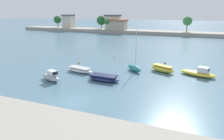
{
  "coord_description": "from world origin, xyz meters",
  "views": [
    {
      "loc": [
        11.91,
        -18.5,
        10.17
      ],
      "look_at": [
        0.62,
        10.45,
        0.96
      ],
      "focal_mm": 32.72,
      "sensor_mm": 36.0,
      "label": 1
    }
  ],
  "objects_px": {
    "moored_boat_3": "(134,68)",
    "moored_boat_0": "(51,77)",
    "moored_boat_4": "(162,69)",
    "mooring_buoy_2": "(114,57)",
    "moored_boat_1": "(80,70)",
    "mooring_buoy_0": "(165,63)",
    "mooring_buoy_1": "(72,65)",
    "mooring_buoy_3": "(79,62)",
    "moored_boat_5": "(199,73)",
    "moored_boat_2": "(104,78)"
  },
  "relations": [
    {
      "from": "mooring_buoy_2",
      "to": "moored_boat_3",
      "type": "bearing_deg",
      "value": -50.67
    },
    {
      "from": "moored_boat_1",
      "to": "mooring_buoy_2",
      "type": "xyz_separation_m",
      "value": [
        1.57,
        12.24,
        -0.28
      ]
    },
    {
      "from": "mooring_buoy_1",
      "to": "mooring_buoy_3",
      "type": "relative_size",
      "value": 0.66
    },
    {
      "from": "moored_boat_0",
      "to": "mooring_buoy_0",
      "type": "relative_size",
      "value": 10.49
    },
    {
      "from": "moored_boat_1",
      "to": "mooring_buoy_0",
      "type": "bearing_deg",
      "value": 51.2
    },
    {
      "from": "moored_boat_3",
      "to": "mooring_buoy_3",
      "type": "relative_size",
      "value": 17.92
    },
    {
      "from": "mooring_buoy_2",
      "to": "mooring_buoy_3",
      "type": "xyz_separation_m",
      "value": [
        -4.8,
        -6.92,
        0.07
      ]
    },
    {
      "from": "moored_boat_4",
      "to": "mooring_buoy_1",
      "type": "height_order",
      "value": "moored_boat_4"
    },
    {
      "from": "moored_boat_3",
      "to": "mooring_buoy_2",
      "type": "bearing_deg",
      "value": 169.1
    },
    {
      "from": "moored_boat_3",
      "to": "mooring_buoy_3",
      "type": "distance_m",
      "value": 11.74
    },
    {
      "from": "moored_boat_4",
      "to": "mooring_buoy_1",
      "type": "distance_m",
      "value": 16.53
    },
    {
      "from": "moored_boat_2",
      "to": "mooring_buoy_1",
      "type": "height_order",
      "value": "moored_boat_2"
    },
    {
      "from": "mooring_buoy_1",
      "to": "moored_boat_2",
      "type": "bearing_deg",
      "value": -31.41
    },
    {
      "from": "moored_boat_0",
      "to": "mooring_buoy_2",
      "type": "bearing_deg",
      "value": 101.46
    },
    {
      "from": "moored_boat_2",
      "to": "mooring_buoy_2",
      "type": "xyz_separation_m",
      "value": [
        -3.94,
        14.79,
        -0.3
      ]
    },
    {
      "from": "moored_boat_3",
      "to": "moored_boat_4",
      "type": "distance_m",
      "value": 4.75
    },
    {
      "from": "moored_boat_3",
      "to": "mooring_buoy_0",
      "type": "relative_size",
      "value": 18.16
    },
    {
      "from": "moored_boat_2",
      "to": "mooring_buoy_3",
      "type": "relative_size",
      "value": 12.57
    },
    {
      "from": "moored_boat_2",
      "to": "moored_boat_4",
      "type": "xyz_separation_m",
      "value": [
        7.45,
        7.79,
        0.13
      ]
    },
    {
      "from": "moored_boat_0",
      "to": "moored_boat_2",
      "type": "relative_size",
      "value": 0.82
    },
    {
      "from": "moored_boat_3",
      "to": "moored_boat_5",
      "type": "distance_m",
      "value": 10.33
    },
    {
      "from": "mooring_buoy_2",
      "to": "mooring_buoy_3",
      "type": "bearing_deg",
      "value": -124.73
    },
    {
      "from": "moored_boat_0",
      "to": "mooring_buoy_1",
      "type": "distance_m",
      "value": 8.36
    },
    {
      "from": "moored_boat_1",
      "to": "mooring_buoy_0",
      "type": "relative_size",
      "value": 13.43
    },
    {
      "from": "moored_boat_0",
      "to": "moored_boat_2",
      "type": "height_order",
      "value": "moored_boat_0"
    },
    {
      "from": "moored_boat_4",
      "to": "mooring_buoy_2",
      "type": "distance_m",
      "value": 13.38
    },
    {
      "from": "moored_boat_0",
      "to": "moored_boat_4",
      "type": "height_order",
      "value": "moored_boat_0"
    },
    {
      "from": "moored_boat_3",
      "to": "moored_boat_0",
      "type": "bearing_deg",
      "value": -98.36
    },
    {
      "from": "moored_boat_0",
      "to": "mooring_buoy_1",
      "type": "xyz_separation_m",
      "value": [
        -1.56,
        8.2,
        -0.49
      ]
    },
    {
      "from": "moored_boat_4",
      "to": "moored_boat_5",
      "type": "distance_m",
      "value": 5.73
    },
    {
      "from": "moored_boat_5",
      "to": "mooring_buoy_1",
      "type": "relative_size",
      "value": 22.38
    },
    {
      "from": "moored_boat_0",
      "to": "mooring_buoy_2",
      "type": "relative_size",
      "value": 15.78
    },
    {
      "from": "moored_boat_1",
      "to": "moored_boat_2",
      "type": "xyz_separation_m",
      "value": [
        5.52,
        -2.55,
        0.01
      ]
    },
    {
      "from": "moored_boat_5",
      "to": "moored_boat_1",
      "type": "bearing_deg",
      "value": -147.36
    },
    {
      "from": "mooring_buoy_0",
      "to": "moored_boat_1",
      "type": "bearing_deg",
      "value": -140.34
    },
    {
      "from": "moored_boat_5",
      "to": "mooring_buoy_3",
      "type": "xyz_separation_m",
      "value": [
        -21.91,
        0.34,
        -0.31
      ]
    },
    {
      "from": "moored_boat_1",
      "to": "mooring_buoy_0",
      "type": "xyz_separation_m",
      "value": [
        12.78,
        10.59,
        -0.22
      ]
    },
    {
      "from": "mooring_buoy_1",
      "to": "mooring_buoy_3",
      "type": "xyz_separation_m",
      "value": [
        0.17,
        2.43,
        0.07
      ]
    },
    {
      "from": "moored_boat_1",
      "to": "mooring_buoy_1",
      "type": "height_order",
      "value": "moored_boat_1"
    },
    {
      "from": "moored_boat_3",
      "to": "mooring_buoy_2",
      "type": "distance_m",
      "value": 10.81
    },
    {
      "from": "moored_boat_1",
      "to": "moored_boat_5",
      "type": "height_order",
      "value": "moored_boat_5"
    },
    {
      "from": "moored_boat_2",
      "to": "mooring_buoy_2",
      "type": "distance_m",
      "value": 15.31
    },
    {
      "from": "moored_boat_0",
      "to": "mooring_buoy_0",
      "type": "bearing_deg",
      "value": 69.87
    },
    {
      "from": "moored_boat_1",
      "to": "moored_boat_2",
      "type": "distance_m",
      "value": 6.08
    },
    {
      "from": "moored_boat_0",
      "to": "moored_boat_1",
      "type": "bearing_deg",
      "value": 93.41
    },
    {
      "from": "mooring_buoy_1",
      "to": "moored_boat_4",
      "type": "bearing_deg",
      "value": 8.18
    },
    {
      "from": "moored_boat_2",
      "to": "moored_boat_5",
      "type": "xyz_separation_m",
      "value": [
        13.17,
        7.53,
        0.09
      ]
    },
    {
      "from": "moored_boat_4",
      "to": "moored_boat_5",
      "type": "xyz_separation_m",
      "value": [
        5.72,
        -0.26,
        -0.04
      ]
    },
    {
      "from": "moored_boat_5",
      "to": "mooring_buoy_1",
      "type": "height_order",
      "value": "moored_boat_5"
    },
    {
      "from": "moored_boat_3",
      "to": "moored_boat_4",
      "type": "relative_size",
      "value": 1.54
    }
  ]
}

